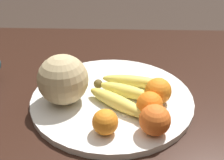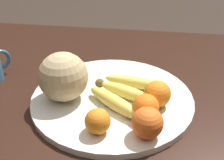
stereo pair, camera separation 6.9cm
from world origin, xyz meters
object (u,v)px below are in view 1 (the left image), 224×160
kitchen_table (117,122)px  orange_front_right (150,105)px  banana_bunch (125,91)px  orange_mid_center (158,91)px  produce_tag (136,112)px  orange_back_left (155,120)px  fruit_bowl (112,98)px  melon (63,80)px  orange_front_left (105,122)px

kitchen_table → orange_front_right: 0.17m
banana_bunch → orange_mid_center: (-0.08, 0.02, 0.02)m
banana_bunch → orange_mid_center: 0.09m
orange_front_right → produce_tag: (0.03, -0.01, -0.03)m
orange_mid_center → orange_back_left: 0.12m
produce_tag → banana_bunch: bearing=-81.8°
banana_bunch → produce_tag: 0.07m
fruit_bowl → orange_back_left: orange_back_left is taller
kitchen_table → orange_mid_center: (-0.11, 0.03, 0.13)m
melon → fruit_bowl: bearing=-167.0°
orange_mid_center → fruit_bowl: bearing=-11.8°
kitchen_table → produce_tag: size_ratio=20.81×
fruit_bowl → orange_mid_center: orange_mid_center is taller
banana_bunch → produce_tag: bearing=-43.4°
orange_front_right → orange_front_left: bearing=32.6°
fruit_bowl → banana_bunch: banana_bunch is taller
orange_front_left → orange_back_left: (-0.11, -0.00, 0.01)m
kitchen_table → orange_back_left: (-0.08, 0.15, 0.13)m
fruit_bowl → banana_bunch: 0.04m
orange_mid_center → melon: bearing=0.8°
produce_tag → melon: bearing=-27.6°
produce_tag → orange_back_left: bearing=101.9°
orange_front_right → fruit_bowl: bearing=-41.4°
orange_front_left → banana_bunch: bearing=-107.5°
kitchen_table → orange_front_right: orange_front_right is taller
orange_front_left → kitchen_table: bearing=-99.0°
orange_back_left → produce_tag: bearing=-63.4°
orange_mid_center → produce_tag: size_ratio=0.87×
kitchen_table → orange_mid_center: size_ratio=23.80×
orange_mid_center → orange_back_left: orange_back_left is taller
melon → orange_front_right: melon is taller
kitchen_table → orange_back_left: 0.22m
kitchen_table → fruit_bowl: (0.01, 0.00, 0.09)m
orange_front_left → orange_front_right: bearing=-147.4°
fruit_bowl → orange_mid_center: (-0.12, 0.03, 0.04)m
banana_bunch → orange_mid_center: orange_mid_center is taller
orange_mid_center → produce_tag: orange_mid_center is taller
fruit_bowl → banana_bunch: bearing=170.5°
fruit_bowl → orange_back_left: bearing=124.6°
orange_front_left → orange_mid_center: orange_mid_center is taller
orange_front_right → orange_mid_center: bearing=-115.1°
produce_tag → kitchen_table: bearing=-72.4°
orange_front_left → orange_mid_center: (-0.13, -0.12, 0.01)m
kitchen_table → orange_front_left: (0.02, 0.15, 0.13)m
fruit_bowl → orange_back_left: size_ratio=6.28×
orange_front_left → produce_tag: 0.11m
fruit_bowl → produce_tag: produce_tag is taller
kitchen_table → orange_front_left: bearing=81.0°
banana_bunch → orange_mid_center: bearing=11.0°
banana_bunch → orange_front_right: 0.10m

